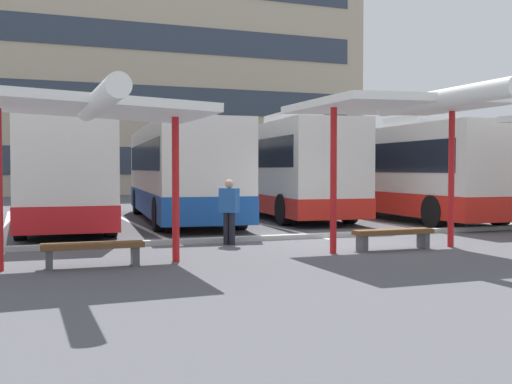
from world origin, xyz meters
TOP-DOWN VIEW (x-y plane):
  - ground_plane at (0.00, 0.00)m, footprint 160.00×160.00m
  - terminal_building at (0.03, 36.04)m, footprint 36.38×12.52m
  - coach_bus_0 at (-5.99, 7.71)m, footprint 3.12×11.80m
  - coach_bus_1 at (-2.13, 7.81)m, footprint 3.60×10.66m
  - coach_bus_2 at (1.89, 8.44)m, footprint 3.37×10.76m
  - coach_bus_3 at (5.70, 6.49)m, footprint 3.15×11.62m
  - lane_stripe_0 at (-7.73, 7.90)m, footprint 0.16×14.00m
  - lane_stripe_1 at (-3.87, 7.90)m, footprint 0.16×14.00m
  - lane_stripe_2 at (0.00, 7.90)m, footprint 0.16×14.00m
  - lane_stripe_3 at (3.87, 7.90)m, footprint 0.16×14.00m
  - lane_stripe_4 at (7.73, 7.90)m, footprint 0.16×14.00m
  - waiting_shelter_0 at (-6.11, -1.63)m, footprint 4.15×4.87m
  - bench_0 at (-6.11, -1.50)m, footprint 1.83×0.46m
  - waiting_shelter_1 at (0.37, -1.69)m, footprint 4.04×5.18m
  - bench_1 at (0.37, -1.37)m, footprint 1.87×0.46m
  - platform_kerb at (0.00, 1.31)m, footprint 44.00×0.24m
  - waiting_passenger_1 at (-2.73, 0.79)m, footprint 0.46×0.48m

SIDE VIEW (x-z plane):
  - ground_plane at x=0.00m, z-range 0.00..0.00m
  - lane_stripe_0 at x=-7.73m, z-range 0.00..0.01m
  - lane_stripe_1 at x=-3.87m, z-range 0.00..0.01m
  - lane_stripe_2 at x=0.00m, z-range 0.00..0.01m
  - lane_stripe_3 at x=3.87m, z-range 0.00..0.01m
  - lane_stripe_4 at x=7.73m, z-range 0.00..0.01m
  - platform_kerb at x=0.00m, z-range 0.00..0.12m
  - bench_0 at x=-6.11m, z-range 0.11..0.56m
  - bench_1 at x=0.37m, z-range 0.12..0.57m
  - waiting_passenger_1 at x=-2.73m, z-range 0.10..1.65m
  - coach_bus_1 at x=-2.13m, z-range -0.14..3.43m
  - coach_bus_3 at x=5.70m, z-range -0.13..3.45m
  - coach_bus_2 at x=1.89m, z-range -0.11..3.62m
  - coach_bus_0 at x=-5.99m, z-range -0.11..3.65m
  - waiting_shelter_0 at x=-6.11m, z-range 1.31..4.39m
  - waiting_shelter_1 at x=0.37m, z-range 1.44..4.78m
  - terminal_building at x=0.03m, z-range -1.36..18.57m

